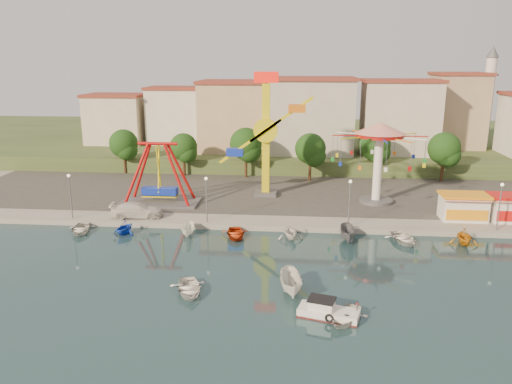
# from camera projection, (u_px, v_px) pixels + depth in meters

# --- Properties ---
(ground) EXTENTS (200.00, 200.00, 0.00)m
(ground) POSITION_uv_depth(u_px,v_px,m) (270.00, 277.00, 44.09)
(ground) COLOR #132F36
(ground) RESTS_ON ground
(quay_deck) EXTENTS (200.00, 100.00, 0.60)m
(quay_deck) POSITION_uv_depth(u_px,v_px,m) (288.00, 151.00, 103.71)
(quay_deck) COLOR #9E998E
(quay_deck) RESTS_ON ground
(asphalt_pad) EXTENTS (90.00, 28.00, 0.01)m
(asphalt_pad) POSITION_uv_depth(u_px,v_px,m) (282.00, 187.00, 72.82)
(asphalt_pad) COLOR #4C4944
(asphalt_pad) RESTS_ON quay_deck
(hill_terrace) EXTENTS (200.00, 60.00, 3.00)m
(hill_terrace) POSITION_uv_depth(u_px,v_px,m) (289.00, 141.00, 108.22)
(hill_terrace) COLOR #384C26
(hill_terrace) RESTS_ON ground
(pirate_ship_ride) EXTENTS (10.00, 5.00, 8.00)m
(pirate_ship_ride) POSITION_uv_depth(u_px,v_px,m) (159.00, 175.00, 63.59)
(pirate_ship_ride) COLOR #59595E
(pirate_ship_ride) RESTS_ON quay_deck
(kamikaze_tower) EXTENTS (8.33, 3.10, 16.50)m
(kamikaze_tower) POSITION_uv_depth(u_px,v_px,m) (269.00, 139.00, 66.28)
(kamikaze_tower) COLOR #59595E
(kamikaze_tower) RESTS_ON quay_deck
(wave_swinger) EXTENTS (11.60, 11.60, 10.40)m
(wave_swinger) POSITION_uv_depth(u_px,v_px,m) (379.00, 145.00, 63.10)
(wave_swinger) COLOR #59595E
(wave_swinger) RESTS_ON quay_deck
(booth_left) EXTENTS (5.40, 3.78, 3.08)m
(booth_left) POSITION_uv_depth(u_px,v_px,m) (463.00, 207.00, 57.58)
(booth_left) COLOR white
(booth_left) RESTS_ON quay_deck
(lamp_post_0) EXTENTS (0.14, 0.14, 5.00)m
(lamp_post_0) POSITION_uv_depth(u_px,v_px,m) (71.00, 197.00, 57.87)
(lamp_post_0) COLOR #59595E
(lamp_post_0) RESTS_ON quay_deck
(lamp_post_1) EXTENTS (0.14, 0.14, 5.00)m
(lamp_post_1) POSITION_uv_depth(u_px,v_px,m) (207.00, 201.00, 56.50)
(lamp_post_1) COLOR #59595E
(lamp_post_1) RESTS_ON quay_deck
(lamp_post_2) EXTENTS (0.14, 0.14, 5.00)m
(lamp_post_2) POSITION_uv_depth(u_px,v_px,m) (349.00, 204.00, 55.13)
(lamp_post_2) COLOR #59595E
(lamp_post_2) RESTS_ON quay_deck
(lamp_post_3) EXTENTS (0.14, 0.14, 5.00)m
(lamp_post_3) POSITION_uv_depth(u_px,v_px,m) (499.00, 208.00, 53.76)
(lamp_post_3) COLOR #59595E
(lamp_post_3) RESTS_ON quay_deck
(tree_0) EXTENTS (4.60, 4.60, 7.19)m
(tree_0) POSITION_uv_depth(u_px,v_px,m) (124.00, 144.00, 80.52)
(tree_0) COLOR #382314
(tree_0) RESTS_ON quay_deck
(tree_1) EXTENTS (4.35, 4.35, 6.80)m
(tree_1) POSITION_uv_depth(u_px,v_px,m) (183.00, 147.00, 79.02)
(tree_1) COLOR #382314
(tree_1) RESTS_ON quay_deck
(tree_2) EXTENTS (5.02, 5.02, 7.85)m
(tree_2) POSITION_uv_depth(u_px,v_px,m) (246.00, 144.00, 77.57)
(tree_2) COLOR #382314
(tree_2) RESTS_ON quay_deck
(tree_3) EXTENTS (4.68, 4.68, 7.32)m
(tree_3) POSITION_uv_depth(u_px,v_px,m) (310.00, 149.00, 75.41)
(tree_3) COLOR #382314
(tree_3) RESTS_ON quay_deck
(tree_4) EXTENTS (4.86, 4.86, 7.60)m
(tree_4) POSITION_uv_depth(u_px,v_px,m) (375.00, 145.00, 77.39)
(tree_4) COLOR #382314
(tree_4) RESTS_ON quay_deck
(tree_5) EXTENTS (4.83, 4.83, 7.54)m
(tree_5) POSITION_uv_depth(u_px,v_px,m) (444.00, 148.00, 74.79)
(tree_5) COLOR #382314
(tree_5) RESTS_ON quay_deck
(building_0) EXTENTS (9.26, 9.53, 11.87)m
(building_0) POSITION_uv_depth(u_px,v_px,m) (100.00, 116.00, 89.01)
(building_0) COLOR beige
(building_0) RESTS_ON hill_terrace
(building_1) EXTENTS (12.33, 9.01, 8.63)m
(building_1) POSITION_uv_depth(u_px,v_px,m) (174.00, 122.00, 93.52)
(building_1) COLOR silver
(building_1) RESTS_ON hill_terrace
(building_2) EXTENTS (11.95, 9.28, 11.23)m
(building_2) POSITION_uv_depth(u_px,v_px,m) (243.00, 115.00, 92.62)
(building_2) COLOR tan
(building_2) RESTS_ON hill_terrace
(building_3) EXTENTS (12.59, 10.50, 9.20)m
(building_3) POSITION_uv_depth(u_px,v_px,m) (318.00, 124.00, 88.65)
(building_3) COLOR beige
(building_3) RESTS_ON hill_terrace
(building_4) EXTENTS (10.75, 9.23, 9.24)m
(building_4) POSITION_uv_depth(u_px,v_px,m) (392.00, 122.00, 90.77)
(building_4) COLOR beige
(building_4) RESTS_ON hill_terrace
(building_5) EXTENTS (12.77, 10.96, 11.21)m
(building_5) POSITION_uv_depth(u_px,v_px,m) (471.00, 119.00, 87.58)
(building_5) COLOR tan
(building_5) RESTS_ON hill_terrace
(minaret) EXTENTS (2.80, 2.80, 18.00)m
(minaret) POSITION_uv_depth(u_px,v_px,m) (488.00, 94.00, 89.79)
(minaret) COLOR silver
(minaret) RESTS_ON hill_terrace
(cabin_motorboat) EXTENTS (4.75, 2.80, 1.57)m
(cabin_motorboat) POSITION_uv_depth(u_px,v_px,m) (327.00, 312.00, 37.04)
(cabin_motorboat) COLOR white
(cabin_motorboat) RESTS_ON ground
(rowboat_a) EXTENTS (4.07, 4.83, 0.85)m
(rowboat_a) POSITION_uv_depth(u_px,v_px,m) (189.00, 288.00, 40.87)
(rowboat_a) COLOR white
(rowboat_a) RESTS_ON ground
(rowboat_b) EXTENTS (4.17, 4.64, 0.79)m
(rowboat_b) POSITION_uv_depth(u_px,v_px,m) (345.00, 316.00, 36.48)
(rowboat_b) COLOR silver
(rowboat_b) RESTS_ON ground
(skiff) EXTENTS (2.29, 4.72, 1.75)m
(skiff) POSITION_uv_depth(u_px,v_px,m) (291.00, 284.00, 40.70)
(skiff) COLOR white
(skiff) RESTS_ON ground
(van) EXTENTS (6.29, 3.24, 1.74)m
(van) POSITION_uv_depth(u_px,v_px,m) (137.00, 210.00, 58.61)
(van) COLOR silver
(van) RESTS_ON quay_deck
(moored_boat_0) EXTENTS (3.77, 4.60, 0.83)m
(moored_boat_0) POSITION_uv_depth(u_px,v_px,m) (80.00, 229.00, 55.27)
(moored_boat_0) COLOR silver
(moored_boat_0) RESTS_ON ground
(moored_boat_1) EXTENTS (3.23, 3.50, 1.53)m
(moored_boat_1) POSITION_uv_depth(u_px,v_px,m) (124.00, 227.00, 54.75)
(moored_boat_1) COLOR #153DC0
(moored_boat_1) RESTS_ON ground
(moored_boat_2) EXTENTS (1.61, 3.60, 1.35)m
(moored_boat_2) POSITION_uv_depth(u_px,v_px,m) (188.00, 230.00, 54.16)
(moored_boat_2) COLOR white
(moored_boat_2) RESTS_ON ground
(moored_boat_3) EXTENTS (3.53, 4.45, 0.83)m
(moored_boat_3) POSITION_uv_depth(u_px,v_px,m) (235.00, 234.00, 53.79)
(moored_boat_3) COLOR #BE370F
(moored_boat_3) RESTS_ON ground
(moored_boat_4) EXTENTS (3.23, 3.56, 1.63)m
(moored_boat_4) POSITION_uv_depth(u_px,v_px,m) (290.00, 232.00, 53.18)
(moored_boat_4) COLOR silver
(moored_boat_4) RESTS_ON ground
(moored_boat_5) EXTENTS (1.55, 4.09, 1.58)m
(moored_boat_5) POSITION_uv_depth(u_px,v_px,m) (348.00, 234.00, 52.67)
(moored_boat_5) COLOR slate
(moored_boat_5) RESTS_ON ground
(moored_boat_6) EXTENTS (4.07, 4.88, 0.87)m
(moored_boat_6) POSITION_uv_depth(u_px,v_px,m) (404.00, 238.00, 52.26)
(moored_boat_6) COLOR white
(moored_boat_6) RESTS_ON ground
(moored_boat_7) EXTENTS (3.26, 3.65, 1.74)m
(moored_boat_7) POSITION_uv_depth(u_px,v_px,m) (464.00, 236.00, 51.63)
(moored_boat_7) COLOR orange
(moored_boat_7) RESTS_ON ground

